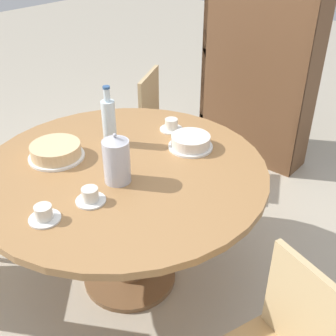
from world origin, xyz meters
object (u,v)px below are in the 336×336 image
object	(u,v)px
cup_c	(90,196)
cup_b	(44,214)
bookshelf	(258,58)
coffee_pot	(117,160)
chair_b	(168,127)
cake_main	(56,151)
water_bottle	(109,121)
cake_second	(191,142)
cup_a	(171,125)

from	to	relation	value
cup_c	cup_b	bearing A→B (deg)	-103.33
bookshelf	coffee_pot	distance (m)	1.79
chair_b	cake_main	xyz separation A→B (m)	(0.18, -1.07, 0.33)
water_bottle	cake_second	xyz separation A→B (m)	(0.35, 0.23, -0.10)
bookshelf	cake_main	world-z (taller)	bookshelf
cup_b	bookshelf	bearing A→B (deg)	97.39
cake_main	cup_c	bearing A→B (deg)	-17.99
bookshelf	cup_c	distance (m)	1.98
cup_c	cake_main	bearing A→B (deg)	162.01
coffee_pot	cake_main	distance (m)	0.39
coffee_pot	cup_b	distance (m)	0.40
bookshelf	cake_second	world-z (taller)	bookshelf
water_bottle	coffee_pot	bearing A→B (deg)	-37.95
chair_b	cup_a	xyz separation A→B (m)	(0.42, -0.46, 0.32)
chair_b	cup_b	bearing A→B (deg)	176.12
coffee_pot	cake_second	world-z (taller)	coffee_pot
cake_second	water_bottle	bearing A→B (deg)	-146.37
cake_second	cup_b	bearing A→B (deg)	-95.77
bookshelf	coffee_pot	bearing A→B (deg)	99.64
bookshelf	coffee_pot	world-z (taller)	bookshelf
cup_a	cup_c	xyz separation A→B (m)	(0.17, -0.74, 0.00)
cake_second	cup_b	world-z (taller)	cake_second
bookshelf	cake_main	distance (m)	1.82
coffee_pot	cup_a	xyz separation A→B (m)	(-0.14, 0.55, -0.08)
cup_a	cup_b	xyz separation A→B (m)	(0.12, -0.94, 0.00)
cup_a	cup_c	size ratio (longest dim) A/B	1.00
cake_main	coffee_pot	bearing A→B (deg)	7.92
chair_b	cake_main	size ratio (longest dim) A/B	3.02
cup_a	cup_b	world-z (taller)	same
cake_second	cup_a	world-z (taller)	cake_second
chair_b	cake_second	distance (m)	0.90
coffee_pot	water_bottle	world-z (taller)	water_bottle
cup_c	coffee_pot	bearing A→B (deg)	98.21
bookshelf	cake_second	size ratio (longest dim) A/B	7.37
water_bottle	cup_a	bearing A→B (deg)	66.17
water_bottle	cup_b	size ratio (longest dim) A/B	2.45
coffee_pot	cake_main	world-z (taller)	coffee_pot
water_bottle	cake_main	bearing A→B (deg)	-108.97
cake_main	cake_second	bearing A→B (deg)	48.82
chair_b	water_bottle	xyz separation A→B (m)	(0.27, -0.79, 0.42)
chair_b	cup_b	world-z (taller)	chair_b
water_bottle	cup_b	world-z (taller)	water_bottle
cake_main	cake_second	size ratio (longest dim) A/B	1.20
cup_c	cup_a	bearing A→B (deg)	102.94
chair_b	cup_a	distance (m)	0.70
water_bottle	cup_c	xyz separation A→B (m)	(0.32, -0.41, -0.10)
cake_main	cup_a	distance (m)	0.65
water_bottle	cup_a	size ratio (longest dim) A/B	2.45
coffee_pot	water_bottle	size ratio (longest dim) A/B	0.76
chair_b	cup_c	size ratio (longest dim) A/B	6.46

